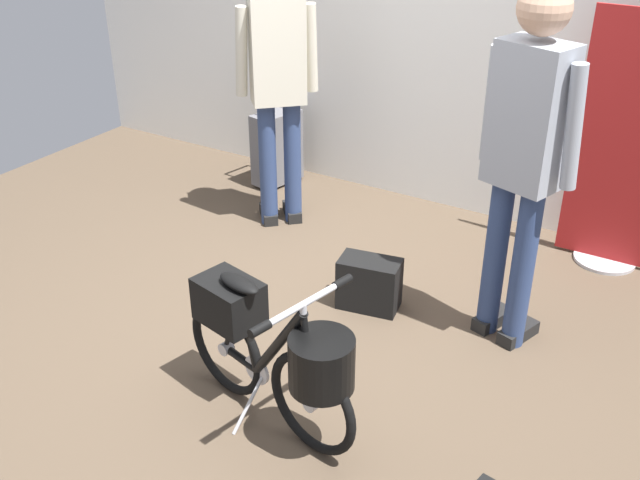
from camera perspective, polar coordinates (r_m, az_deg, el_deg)
ground_plane at (r=3.74m, az=-2.34°, el=-8.09°), size 6.10×6.10×0.00m
floor_banner_stand at (r=4.49m, az=22.55°, el=5.76°), size 0.60×0.36×1.48m
folding_bike_foreground at (r=3.07m, az=-3.63°, el=-8.43°), size 0.98×0.53×0.71m
visitor_near_wall at (r=3.44m, az=15.55°, el=6.68°), size 0.51×0.34×1.74m
visitor_browsing at (r=4.56m, az=-3.28°, el=12.44°), size 0.41×0.40×1.69m
rolling_suitcase at (r=5.36m, az=-3.36°, el=7.18°), size 0.25×0.39×0.83m
handbag_on_floor at (r=3.96m, az=3.85°, el=-3.38°), size 0.35×0.26×0.29m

